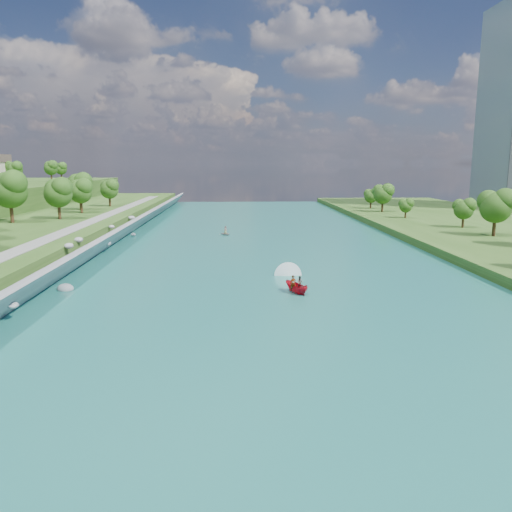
{
  "coord_description": "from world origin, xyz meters",
  "views": [
    {
      "loc": [
        -4.38,
        -53.65,
        14.59
      ],
      "look_at": [
        -1.69,
        11.54,
        2.5
      ],
      "focal_mm": 35.0,
      "sensor_mm": 36.0,
      "label": 1
    }
  ],
  "objects": [
    {
      "name": "trees_ridge",
      "position": [
        -69.96,
        97.17,
        12.92
      ],
      "size": [
        13.52,
        62.81,
        8.62
      ],
      "color": "#224813",
      "rests_on": "ridge_west"
    },
    {
      "name": "riprap_bank",
      "position": [
        -25.87,
        19.09,
        1.82
      ],
      "size": [
        5.25,
        236.0,
        4.63
      ],
      "color": "slate",
      "rests_on": "ground"
    },
    {
      "name": "river_water",
      "position": [
        0.0,
        20.0,
        0.05
      ],
      "size": [
        55.0,
        240.0,
        0.1
      ],
      "primitive_type": "cube",
      "color": "#1B6958",
      "rests_on": "ground"
    },
    {
      "name": "motorboat",
      "position": [
        2.47,
        3.14,
        0.69
      ],
      "size": [
        3.6,
        18.74,
        2.13
      ],
      "rotation": [
        0.0,
        0.0,
        3.64
      ],
      "color": "red",
      "rests_on": "river_water"
    },
    {
      "name": "ground",
      "position": [
        0.0,
        0.0,
        0.0
      ],
      "size": [
        260.0,
        260.0,
        0.0
      ],
      "primitive_type": "plane",
      "color": "#2D5119",
      "rests_on": "ground"
    },
    {
      "name": "riverside_path",
      "position": [
        -32.5,
        20.0,
        3.55
      ],
      "size": [
        3.0,
        200.0,
        0.1
      ],
      "primitive_type": "cube",
      "color": "gray",
      "rests_on": "berm_west"
    },
    {
      "name": "raft",
      "position": [
        -6.48,
        48.78,
        0.49
      ],
      "size": [
        3.04,
        3.54,
        1.73
      ],
      "rotation": [
        0.0,
        0.0,
        0.35
      ],
      "color": "gray",
      "rests_on": "river_water"
    }
  ]
}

